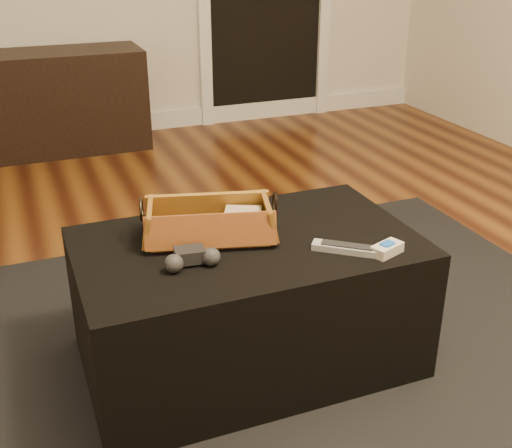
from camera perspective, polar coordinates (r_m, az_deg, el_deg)
name	(u,v)px	position (r m, az deg, el deg)	size (l,w,h in m)	color
floor	(212,376)	(2.07, -3.91, -13.30)	(5.00, 5.50, 0.01)	brown
baseboard	(85,128)	(4.48, -14.93, 8.27)	(5.00, 0.04, 0.12)	white
media_cabinet	(15,105)	(4.18, -20.64, 9.85)	(1.55, 0.45, 0.61)	black
area_rug	(254,368)	(2.07, -0.21, -12.72)	(2.60, 2.00, 0.01)	black
ottoman	(248,302)	(1.99, -0.75, -6.95)	(1.00, 0.60, 0.42)	black
tv_remote	(203,233)	(1.89, -4.71, -0.78)	(0.21, 0.05, 0.02)	black
cloth_bundle	(243,219)	(1.93, -1.15, 0.47)	(0.11, 0.07, 0.06)	tan
wicker_basket	(209,224)	(1.89, -4.16, 0.03)	(0.43, 0.29, 0.14)	brown
game_controller	(191,258)	(1.74, -5.76, -3.03)	(0.16, 0.09, 0.05)	black
silver_remote	(347,248)	(1.84, 8.10, -2.15)	(0.18, 0.16, 0.02)	#B6B9BF
cream_gadget	(387,249)	(1.84, 11.57, -2.18)	(0.11, 0.08, 0.04)	beige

